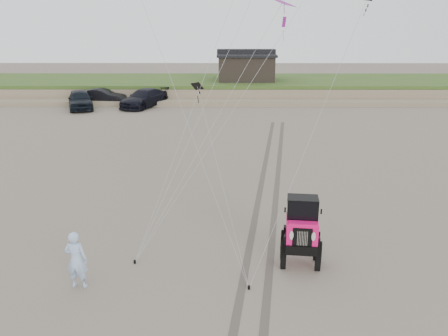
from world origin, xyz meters
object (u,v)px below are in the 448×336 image
at_px(truck_c, 144,98).
at_px(jeep, 301,239).
at_px(truck_b, 102,97).
at_px(truck_a, 80,99).
at_px(man, 76,260).
at_px(cabin, 246,66).

relative_size(truck_c, jeep, 1.15).
bearing_deg(truck_b, truck_a, 156.00).
bearing_deg(truck_b, truck_c, -100.03).
xyz_separation_m(jeep, man, (-7.00, -1.33, -0.02)).
bearing_deg(truck_a, truck_b, 39.32).
bearing_deg(jeep, truck_b, 122.40).
xyz_separation_m(truck_c, man, (3.47, -30.58, 0.08)).
relative_size(truck_a, jeep, 1.03).
distance_m(cabin, jeep, 36.58).
xyz_separation_m(truck_b, man, (7.95, -31.93, 0.15)).
bearing_deg(truck_c, truck_a, -144.68).
xyz_separation_m(truck_a, truck_c, (5.89, 1.01, -0.05)).
distance_m(cabin, man, 38.49).
bearing_deg(cabin, man, -99.98).
distance_m(cabin, truck_b, 15.95).
height_order(truck_b, jeep, jeep).
distance_m(truck_a, truck_c, 5.98).
bearing_deg(truck_b, cabin, -61.16).
xyz_separation_m(truck_b, jeep, (14.95, -30.60, 0.17)).
bearing_deg(jeep, cabin, 96.90).
distance_m(truck_b, jeep, 34.06).
relative_size(truck_b, man, 2.55).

